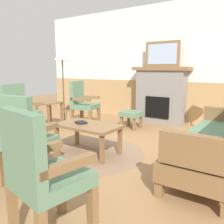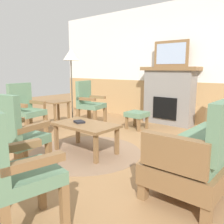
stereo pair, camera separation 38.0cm
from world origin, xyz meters
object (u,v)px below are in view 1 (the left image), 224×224
at_px(side_table, 49,107).
at_px(floor_lamp_by_chairs, 62,59).
at_px(armchair_by_window_left, 82,102).
at_px(framed_picture, 162,54).
at_px(armchair_near_fireplace, 19,109).
at_px(book_on_table, 81,122).
at_px(armchair_front_left, 23,136).
at_px(footstool, 131,115).
at_px(fireplace, 161,95).
at_px(armchair_front_center, 42,171).
at_px(couch, 217,142).
at_px(coffee_table, 88,128).

xyz_separation_m(side_table, floor_lamp_by_chairs, (-0.10, 0.53, 1.02)).
bearing_deg(armchair_by_window_left, side_table, -138.46).
relative_size(framed_picture, armchair_near_fireplace, 0.82).
relative_size(book_on_table, armchair_front_left, 0.17).
relative_size(framed_picture, side_table, 1.45).
distance_m(armchair_near_fireplace, armchair_by_window_left, 1.36).
bearing_deg(footstool, framed_picture, 71.73).
distance_m(fireplace, framed_picture, 0.91).
bearing_deg(armchair_near_fireplace, armchair_front_center, -31.78).
bearing_deg(armchair_front_center, armchair_near_fireplace, 148.22).
height_order(fireplace, floor_lamp_by_chairs, floor_lamp_by_chairs).
relative_size(fireplace, armchair_near_fireplace, 1.33).
bearing_deg(armchair_near_fireplace, framed_picture, 59.67).
distance_m(fireplace, couch, 2.77).
height_order(footstool, floor_lamp_by_chairs, floor_lamp_by_chairs).
distance_m(armchair_front_center, side_table, 3.49).
distance_m(footstool, armchair_front_center, 3.44).
xyz_separation_m(armchair_near_fireplace, armchair_front_left, (1.52, -1.01, 0.00)).
bearing_deg(armchair_by_window_left, floor_lamp_by_chairs, 173.91).
bearing_deg(armchair_front_center, book_on_table, 123.21).
xyz_separation_m(coffee_table, footstool, (-0.20, 1.66, -0.10)).
distance_m(coffee_table, floor_lamp_by_chairs, 2.44).
bearing_deg(floor_lamp_by_chairs, armchair_front_left, -52.50).
xyz_separation_m(book_on_table, armchair_front_center, (1.02, -1.56, 0.08)).
relative_size(footstool, armchair_near_fireplace, 0.41).
distance_m(couch, coffee_table, 1.74).
bearing_deg(armchair_front_center, armchair_front_left, 151.58).
relative_size(armchair_front_left, side_table, 1.78).
bearing_deg(armchair_by_window_left, footstool, 25.41).
height_order(footstool, side_table, side_table).
xyz_separation_m(footstool, side_table, (-1.48, -0.92, 0.15)).
distance_m(armchair_by_window_left, floor_lamp_by_chairs, 1.11).
height_order(coffee_table, book_on_table, book_on_table).
relative_size(framed_picture, armchair_front_center, 0.82).
bearing_deg(side_table, floor_lamp_by_chairs, 100.77).
relative_size(framed_picture, armchair_front_left, 0.82).
relative_size(couch, floor_lamp_by_chairs, 1.07).
xyz_separation_m(footstool, armchair_near_fireplace, (-1.26, -1.78, 0.25)).
relative_size(fireplace, floor_lamp_by_chairs, 0.77).
height_order(framed_picture, armchair_near_fireplace, framed_picture).
xyz_separation_m(couch, footstool, (-1.92, 1.37, -0.11)).
bearing_deg(floor_lamp_by_chairs, side_table, -79.23).
bearing_deg(armchair_front_center, framed_picture, 101.50).
bearing_deg(armchair_near_fireplace, armchair_by_window_left, 77.04).
height_order(coffee_table, floor_lamp_by_chairs, floor_lamp_by_chairs).
relative_size(fireplace, armchair_by_window_left, 1.33).
bearing_deg(framed_picture, armchair_near_fireplace, -120.33).
relative_size(coffee_table, armchair_front_left, 0.98).
height_order(fireplace, side_table, fireplace).
bearing_deg(side_table, framed_picture, 45.21).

